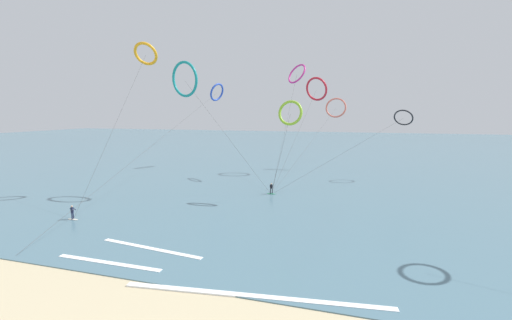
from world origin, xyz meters
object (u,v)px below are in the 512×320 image
kite_amber (146,54)px  surfer_emerald (271,189)px  kite_crimson (316,89)px  kite_lime (290,113)px  surfer_ivory (72,213)px  kite_cobalt (217,92)px  kite_teal (185,79)px  kite_coral (336,108)px  kite_charcoal (403,118)px  kite_magenta (297,74)px

kite_amber → surfer_emerald: bearing=-169.8°
kite_crimson → kite_lime: bearing=112.5°
surfer_ivory → kite_cobalt: (1.54, 40.64, 16.35)m
kite_teal → kite_coral: bearing=-104.0°
surfer_ivory → surfer_emerald: same height
kite_lime → kite_charcoal: bearing=59.8°
kite_amber → kite_charcoal: 45.28m
kite_charcoal → kite_coral: kite_coral is taller
surfer_emerald → kite_charcoal: 28.91m
kite_crimson → kite_cobalt: (-22.77, 2.28, -0.12)m
kite_charcoal → kite_teal: bearing=56.2°
surfer_emerald → kite_charcoal: (20.68, 17.08, 10.79)m
kite_crimson → kite_teal: size_ratio=1.12×
kite_amber → kite_coral: (26.16, 31.46, -7.37)m
kite_charcoal → surfer_ivory: bearing=64.2°
kite_amber → kite_coral: bearing=-134.7°
surfer_emerald → kite_coral: kite_coral is taller
surfer_ivory → kite_magenta: size_ratio=0.08×
kite_magenta → kite_cobalt: bearing=-163.4°
surfer_ivory → kite_teal: 22.87m
kite_magenta → kite_coral: bearing=101.4°
kite_lime → kite_cobalt: 34.02m
surfer_emerald → kite_teal: (-11.98, -4.20, 16.47)m
kite_cobalt → kite_coral: kite_cobalt is taller
surfer_ivory → kite_crimson: size_ratio=0.08×
kite_lime → kite_teal: size_ratio=0.72×
surfer_ivory → kite_coral: size_ratio=0.06×
kite_magenta → kite_amber: (-19.29, -18.89, 1.30)m
kite_lime → kite_teal: kite_teal is taller
kite_lime → kite_magenta: kite_magenta is taller
kite_crimson → kite_amber: 33.88m
kite_charcoal → kite_coral: (-12.33, 9.54, 2.01)m
surfer_ivory → kite_teal: size_ratio=0.09×
kite_teal → kite_coral: 37.10m
kite_charcoal → kite_coral: bearing=-14.6°
surfer_ivory → surfer_emerald: size_ratio=1.00×
kite_lime → kite_magenta: size_ratio=0.66×
kite_cobalt → kite_amber: size_ratio=2.32×
kite_cobalt → kite_charcoal: size_ratio=2.31×
kite_magenta → kite_amber: size_ratio=0.95×
surfer_emerald → kite_lime: bearing=123.1°
kite_teal → kite_coral: (20.33, 30.82, -3.67)m
kite_lime → kite_magenta: 18.93m
kite_teal → kite_coral: size_ratio=0.72×
surfer_ivory → kite_crimson: bearing=130.9°
surfer_ivory → kite_amber: bearing=155.1°
kite_crimson → kite_amber: bearing=73.8°
surfer_emerald → surfer_ivory: bearing=30.7°
kite_teal → kite_charcoal: (32.66, 21.28, -5.68)m
kite_lime → surfer_ivory: bearing=-137.3°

